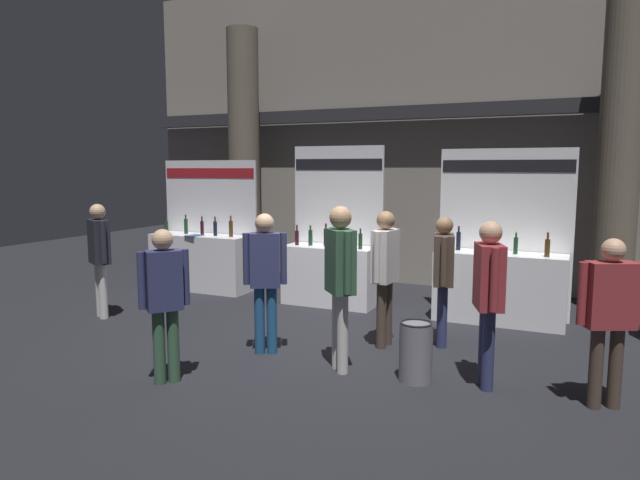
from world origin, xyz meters
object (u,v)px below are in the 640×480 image
visitor_6 (443,268)px  exhibitor_booth_2 (500,279)px  visitor_4 (164,294)px  exhibitor_booth_0 (202,257)px  visitor_3 (340,273)px  visitor_7 (99,250)px  visitor_0 (265,272)px  trash_bin (416,351)px  visitor_5 (489,288)px  visitor_8 (610,309)px  visitor_1 (385,267)px  exhibitor_booth_1 (331,267)px

visitor_6 → exhibitor_booth_2: bearing=-33.1°
exhibitor_booth_2 → visitor_4: 4.83m
exhibitor_booth_0 → visitor_3: exhibitor_booth_0 is taller
visitor_6 → visitor_7: bearing=85.0°
exhibitor_booth_2 → visitor_6: 1.58m
visitor_0 → visitor_6: visitor_0 is taller
trash_bin → visitor_7: size_ratio=0.38×
visitor_6 → visitor_4: bearing=122.6°
exhibitor_booth_0 → visitor_3: 4.88m
exhibitor_booth_0 → visitor_4: (2.41, -3.94, 0.34)m
visitor_5 → visitor_6: 1.39m
visitor_0 → visitor_8: 3.65m
visitor_8 → trash_bin: bearing=-22.9°
visitor_5 → visitor_0: bearing=71.0°
trash_bin → visitor_7: visitor_7 is taller
visitor_1 → visitor_5: visitor_5 is taller
visitor_1 → visitor_3: visitor_3 is taller
visitor_3 → visitor_8: bearing=50.8°
visitor_1 → visitor_5: bearing=64.9°
exhibitor_booth_1 → visitor_5: size_ratio=1.51×
visitor_4 → visitor_5: (3.04, 1.24, 0.09)m
visitor_0 → trash_bin: bearing=-32.5°
exhibitor_booth_1 → exhibitor_booth_2: (2.65, 0.02, 0.01)m
exhibitor_booth_2 → visitor_1: exhibitor_booth_2 is taller
visitor_1 → visitor_4: 2.69m
visitor_6 → visitor_1: bearing=103.9°
visitor_6 → visitor_8: visitor_6 is taller
exhibitor_booth_2 → visitor_5: exhibitor_booth_2 is taller
exhibitor_booth_1 → visitor_4: 3.89m
visitor_5 → visitor_7: 5.65m
visitor_0 → visitor_4: bearing=-139.2°
trash_bin → visitor_5: visitor_5 is taller
exhibitor_booth_0 → visitor_6: 4.99m
trash_bin → visitor_4: size_ratio=0.40×
visitor_3 → visitor_6: visitor_3 is taller
exhibitor_booth_1 → visitor_1: size_ratio=1.52×
exhibitor_booth_1 → visitor_6: size_ratio=1.58×
exhibitor_booth_2 → visitor_5: bearing=-85.8°
visitor_8 → exhibitor_booth_2: bearing=-89.8°
trash_bin → visitor_8: size_ratio=0.40×
exhibitor_booth_1 → visitor_0: bearing=-84.1°
exhibitor_booth_1 → visitor_4: bearing=-92.9°
visitor_3 → visitor_5: bearing=55.0°
visitor_8 → visitor_3: bearing=-22.7°
visitor_7 → visitor_8: 6.73m
trash_bin → visitor_6: visitor_6 is taller
visitor_1 → visitor_7: 4.30m
visitor_7 → visitor_6: bearing=-140.8°
visitor_3 → visitor_7: bearing=-140.1°
exhibitor_booth_2 → visitor_6: (-0.51, -1.45, 0.36)m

